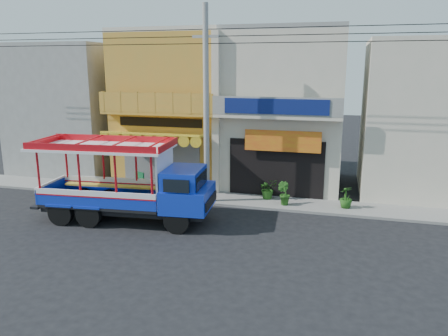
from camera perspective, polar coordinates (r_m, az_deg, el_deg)
name	(u,v)px	position (r m, az deg, el deg)	size (l,w,h in m)	color
ground	(206,230)	(17.53, -2.32, -8.05)	(90.00, 90.00, 0.00)	black
sidewalk	(231,199)	(21.14, 0.94, -4.12)	(30.00, 2.00, 0.12)	slate
shophouse_left	(181,106)	(25.28, -5.67, 8.03)	(6.00, 7.50, 8.24)	gold
shophouse_right	(286,109)	(23.83, 8.07, 7.65)	(6.00, 6.75, 8.24)	beige
party_pilaster	(216,115)	(21.40, -1.07, 6.88)	(0.35, 0.30, 8.00)	beige
filler_building_left	(74,109)	(28.58, -18.98, 7.35)	(6.00, 6.00, 7.60)	gray
filler_building_right	(426,119)	(24.05, 24.92, 5.88)	(6.00, 6.00, 7.60)	beige
utility_pole	(209,96)	(19.79, -1.93, 9.37)	(28.00, 0.26, 9.00)	gray
songthaew_truck	(137,183)	(18.24, -11.29, -1.99)	(7.51, 2.97, 3.43)	black
green_sign	(140,182)	(22.86, -10.92, -1.85)	(0.59, 0.46, 0.94)	black
potted_plant_a	(268,189)	(21.05, 5.77, -2.70)	(0.88, 0.76, 0.98)	#225117
potted_plant_b	(284,193)	(20.21, 7.82, -3.31)	(0.59, 0.47, 1.07)	#225117
potted_plant_c	(346,197)	(20.34, 15.65, -3.69)	(0.55, 0.55, 0.99)	#225117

